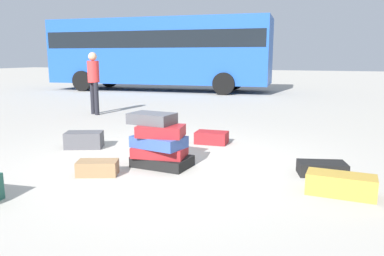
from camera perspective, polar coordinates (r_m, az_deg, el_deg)
ground_plane at (r=5.44m, az=-3.90°, el=-5.32°), size 80.00×80.00×0.00m
suitcase_tower at (r=5.18m, az=-5.02°, el=-2.32°), size 0.88×0.63×0.74m
suitcase_black_white_trunk at (r=5.14m, az=19.21°, el=-5.86°), size 0.66×0.47×0.17m
suitcase_charcoal_left_side at (r=6.54m, az=-16.13°, el=-1.75°), size 0.69×0.55×0.27m
suitcase_tan_upright_blue at (r=4.48m, az=21.75°, el=-8.03°), size 0.74×0.35×0.24m
suitcase_maroon_behind_tower at (r=6.61m, az=3.01°, el=-1.46°), size 0.57×0.40×0.21m
suitcase_brown_foreground_near at (r=5.01m, az=-14.21°, el=-5.91°), size 0.58×0.45×0.19m
person_bearded_onlooker at (r=10.20m, az=-14.79°, el=7.46°), size 0.31×0.30×1.63m
parked_bus at (r=17.24m, az=-5.04°, el=11.83°), size 10.07×3.36×3.15m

